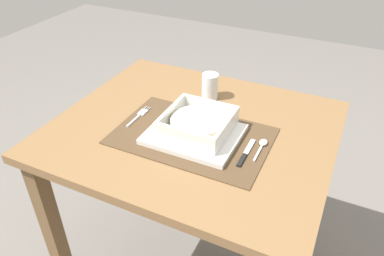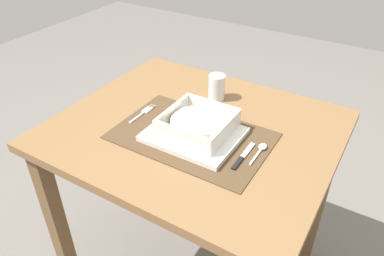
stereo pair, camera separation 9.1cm
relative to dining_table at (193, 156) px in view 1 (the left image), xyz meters
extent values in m
cube|color=brown|center=(0.00, 0.00, 0.10)|extent=(0.86, 0.74, 0.03)
cube|color=brown|center=(-0.38, -0.32, -0.27)|extent=(0.05, 0.05, 0.72)
cube|color=brown|center=(-0.38, 0.32, -0.27)|extent=(0.05, 0.05, 0.72)
cube|color=brown|center=(0.38, 0.32, -0.27)|extent=(0.05, 0.05, 0.72)
cube|color=#4C3823|center=(0.02, -0.05, 0.12)|extent=(0.46, 0.30, 0.00)
cube|color=white|center=(0.03, -0.05, 0.13)|extent=(0.27, 0.22, 0.02)
cube|color=white|center=(0.03, -0.04, 0.14)|extent=(0.19, 0.19, 0.01)
cube|color=white|center=(-0.06, -0.04, 0.17)|extent=(0.01, 0.19, 0.05)
cube|color=white|center=(0.12, -0.04, 0.17)|extent=(0.01, 0.19, 0.05)
cube|color=white|center=(0.03, -0.13, 0.17)|extent=(0.17, 0.01, 0.05)
cube|color=white|center=(0.03, 0.05, 0.17)|extent=(0.17, 0.01, 0.05)
cylinder|color=beige|center=(0.03, -0.04, 0.16)|extent=(0.16, 0.16, 0.03)
cube|color=silver|center=(-0.18, -0.06, 0.12)|extent=(0.01, 0.08, 0.00)
cube|color=silver|center=(-0.18, -0.01, 0.12)|extent=(0.02, 0.04, 0.00)
cylinder|color=silver|center=(-0.19, 0.02, 0.12)|extent=(0.00, 0.02, 0.00)
cylinder|color=silver|center=(-0.18, 0.02, 0.12)|extent=(0.00, 0.02, 0.00)
cylinder|color=silver|center=(-0.18, 0.02, 0.12)|extent=(0.00, 0.02, 0.00)
cube|color=silver|center=(0.23, -0.05, 0.12)|extent=(0.01, 0.08, 0.00)
ellipsoid|color=silver|center=(0.23, 0.00, 0.13)|extent=(0.02, 0.03, 0.01)
cube|color=black|center=(0.20, -0.10, 0.12)|extent=(0.01, 0.06, 0.01)
cube|color=silver|center=(0.20, -0.03, 0.12)|extent=(0.01, 0.08, 0.00)
cylinder|color=white|center=(-0.03, 0.19, 0.16)|extent=(0.06, 0.06, 0.09)
cylinder|color=gold|center=(-0.03, 0.19, 0.14)|extent=(0.05, 0.05, 0.04)
camera|label=1|loc=(0.41, -0.87, 0.77)|focal=34.62mm
camera|label=2|loc=(0.49, -0.83, 0.77)|focal=34.62mm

